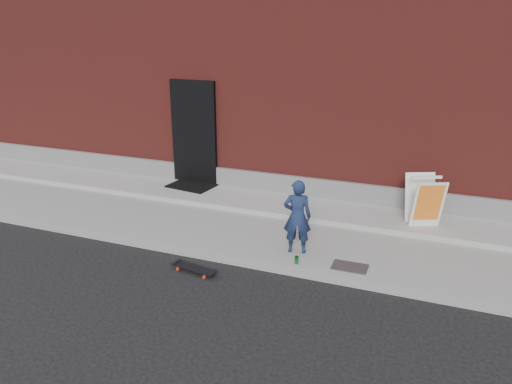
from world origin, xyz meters
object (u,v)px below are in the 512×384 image
at_px(skateboard, 194,268).
at_px(pizza_sign, 424,201).
at_px(soda_can, 297,260).
at_px(child, 297,217).

relative_size(skateboard, pizza_sign, 0.85).
relative_size(skateboard, soda_can, 6.28).
distance_m(skateboard, pizza_sign, 4.23).
bearing_deg(soda_can, skateboard, -158.49).
xyz_separation_m(child, soda_can, (0.13, -0.40, -0.56)).
height_order(child, pizza_sign, child).
height_order(pizza_sign, soda_can, pizza_sign).
distance_m(child, pizza_sign, 2.51).
bearing_deg(child, skateboard, 21.91).
xyz_separation_m(skateboard, pizza_sign, (3.20, 2.69, 0.63)).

